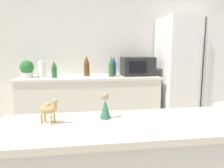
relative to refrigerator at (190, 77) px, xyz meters
name	(u,v)px	position (x,y,z in m)	size (l,w,h in m)	color
wall_back	(112,53)	(-1.18, 0.40, 0.37)	(8.00, 0.06, 2.55)	silver
back_counter	(90,107)	(-1.56, 0.07, -0.43)	(2.05, 0.63, 0.94)	silver
refrigerator	(190,77)	(0.00, 0.00, 0.00)	(0.94, 0.73, 1.81)	silver
potted_plant	(27,69)	(-2.45, 0.07, 0.16)	(0.20, 0.20, 0.25)	silver
paper_towel_roll	(42,69)	(-2.25, 0.09, 0.15)	(0.11, 0.11, 0.23)	white
microwave	(137,66)	(-0.82, 0.09, 0.17)	(0.48, 0.37, 0.28)	black
back_bottle_0	(54,70)	(-2.06, -0.01, 0.15)	(0.08, 0.08, 0.24)	#2D6033
back_bottle_1	(114,66)	(-1.19, 0.13, 0.18)	(0.07, 0.07, 0.29)	navy
back_bottle_2	(87,66)	(-1.60, 0.13, 0.18)	(0.08, 0.08, 0.31)	brown
back_bottle_3	(111,67)	(-1.24, 0.01, 0.18)	(0.08, 0.08, 0.30)	#2D6033
camel_figurine	(48,109)	(-1.88, -1.97, 0.10)	(0.11, 0.09, 0.14)	tan
wise_man_figurine_blue	(105,107)	(-1.56, -1.93, 0.09)	(0.07, 0.07, 0.16)	#33664C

